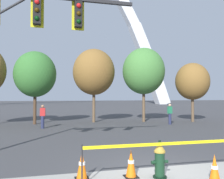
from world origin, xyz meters
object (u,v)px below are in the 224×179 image
at_px(traffic_cone_curb_edge, 82,165).
at_px(pedestrian_standing_center, 170,114).
at_px(traffic_signal_gantry, 3,32).
at_px(traffic_cone_mid_sidewalk, 131,164).
at_px(traffic_cone_by_hydrant, 215,169).
at_px(monument_arch, 64,31).
at_px(fire_hydrant, 160,160).
at_px(pedestrian_walking_left, 43,116).

height_order(traffic_cone_curb_edge, pedestrian_standing_center, pedestrian_standing_center).
bearing_deg(traffic_signal_gantry, traffic_cone_mid_sidewalk, -32.98).
distance_m(traffic_cone_by_hydrant, pedestrian_standing_center, 12.92).
distance_m(traffic_signal_gantry, pedestrian_standing_center, 13.96).
xyz_separation_m(traffic_cone_curb_edge, monument_arch, (2.20, 57.09, 18.73)).
bearing_deg(traffic_cone_mid_sidewalk, fire_hydrant, -17.30).
relative_size(traffic_cone_by_hydrant, traffic_cone_mid_sidewalk, 1.00).
relative_size(monument_arch, pedestrian_standing_center, 37.08).
xyz_separation_m(fire_hydrant, traffic_signal_gantry, (-4.34, 2.57, 3.80)).
xyz_separation_m(monument_arch, pedestrian_walking_left, (-3.55, -46.39, -18.27)).
bearing_deg(traffic_cone_curb_edge, fire_hydrant, -10.86).
bearing_deg(traffic_cone_mid_sidewalk, traffic_cone_by_hydrant, -28.11).
xyz_separation_m(traffic_signal_gantry, pedestrian_standing_center, (10.45, 8.58, -3.45)).
xyz_separation_m(traffic_signal_gantry, monument_arch, (4.53, 54.90, 14.82)).
xyz_separation_m(traffic_cone_mid_sidewalk, traffic_cone_curb_edge, (-1.29, 0.16, 0.00)).
height_order(traffic_cone_mid_sidewalk, pedestrian_walking_left, pedestrian_walking_left).
bearing_deg(fire_hydrant, traffic_cone_curb_edge, 169.14).
xyz_separation_m(fire_hydrant, pedestrian_standing_center, (6.11, 11.15, 0.35)).
bearing_deg(fire_hydrant, pedestrian_walking_left, 106.86).
bearing_deg(traffic_cone_mid_sidewalk, pedestrian_standing_center, 57.99).
height_order(fire_hydrant, traffic_cone_by_hydrant, fire_hydrant).
bearing_deg(traffic_cone_mid_sidewalk, monument_arch, 89.09).
relative_size(traffic_cone_by_hydrant, monument_arch, 0.01).
bearing_deg(pedestrian_walking_left, traffic_cone_curb_edge, -82.80).
xyz_separation_m(traffic_cone_mid_sidewalk, monument_arch, (0.91, 57.25, 18.73)).
bearing_deg(traffic_cone_by_hydrant, fire_hydrant, 145.84).
distance_m(fire_hydrant, pedestrian_walking_left, 11.58).
bearing_deg(pedestrian_standing_center, traffic_cone_by_hydrant, -112.79).
height_order(traffic_cone_mid_sidewalk, traffic_signal_gantry, traffic_signal_gantry).
xyz_separation_m(traffic_signal_gantry, pedestrian_walking_left, (0.98, 8.51, -3.45)).
bearing_deg(pedestrian_walking_left, pedestrian_standing_center, 0.43).
bearing_deg(fire_hydrant, monument_arch, 89.81).
xyz_separation_m(traffic_cone_by_hydrant, traffic_cone_mid_sidewalk, (-1.83, 0.98, 0.00)).
bearing_deg(monument_arch, traffic_cone_curb_edge, -92.21).
xyz_separation_m(pedestrian_walking_left, pedestrian_standing_center, (9.47, 0.07, 0.00)).
bearing_deg(pedestrian_walking_left, monument_arch, 85.62).
relative_size(traffic_cone_mid_sidewalk, pedestrian_standing_center, 0.46).
bearing_deg(traffic_cone_curb_edge, traffic_cone_by_hydrant, -20.06).
bearing_deg(traffic_cone_curb_edge, monument_arch, 87.79).
height_order(traffic_cone_curb_edge, traffic_signal_gantry, traffic_signal_gantry).
xyz_separation_m(traffic_cone_by_hydrant, pedestrian_walking_left, (-4.47, 11.83, 0.46)).
relative_size(traffic_signal_gantry, pedestrian_walking_left, 4.04).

